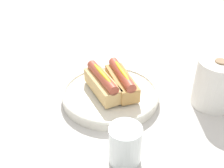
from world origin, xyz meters
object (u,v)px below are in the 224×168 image
at_px(serving_bowl, 112,94).
at_px(hotdog_back, 121,80).
at_px(hotdog_front, 103,84).
at_px(paper_towel_roll, 215,84).
at_px(water_glass, 125,146).

relative_size(serving_bowl, hotdog_back, 1.79).
height_order(serving_bowl, hotdog_front, hotdog_front).
xyz_separation_m(serving_bowl, paper_towel_roll, (0.09, 0.26, 0.05)).
height_order(serving_bowl, hotdog_back, hotdog_back).
distance_m(hotdog_front, hotdog_back, 0.05).
relative_size(hotdog_front, paper_towel_roll, 1.17).
relative_size(serving_bowl, water_glass, 3.04).
relative_size(hotdog_front, hotdog_back, 1.03).
relative_size(serving_bowl, hotdog_front, 1.74).
bearing_deg(hotdog_front, water_glass, -0.08).
bearing_deg(hotdog_back, serving_bowl, -82.26).
bearing_deg(paper_towel_roll, hotdog_back, -111.91).
bearing_deg(hotdog_back, paper_towel_roll, 68.09).
xyz_separation_m(hotdog_front, water_glass, (0.21, -0.00, -0.02)).
distance_m(water_glass, paper_towel_roll, 0.32).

